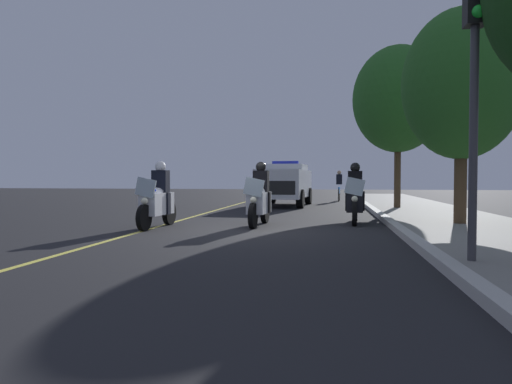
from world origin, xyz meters
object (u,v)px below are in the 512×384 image
cyclist_background (339,186)px  traffic_light (475,45)px  police_motorcycle_trailing (355,198)px  tree_far_back (398,99)px  police_suv (285,183)px  tree_mid_block (462,84)px  police_motorcycle_lead_right (259,200)px  police_motorcycle_lead_left (158,201)px

cyclist_background → traffic_light: bearing=4.6°
cyclist_background → traffic_light: (18.71, 1.52, 2.31)m
police_motorcycle_trailing → tree_far_back: bearing=161.1°
police_suv → cyclist_background: (-4.71, 2.53, -0.22)m
traffic_light → tree_mid_block: (-5.70, 1.34, 0.55)m
police_motorcycle_trailing → tree_far_back: 7.07m
police_motorcycle_trailing → traffic_light: (6.28, 1.31, 2.45)m
police_suv → traffic_light: traffic_light is taller
police_motorcycle_lead_right → cyclist_background: police_motorcycle_lead_right is taller
traffic_light → tree_mid_block: size_ratio=0.75×
police_motorcycle_trailing → cyclist_background: police_motorcycle_trailing is taller
police_motorcycle_lead_left → cyclist_background: size_ratio=1.22×
police_motorcycle_lead_right → traffic_light: bearing=36.7°
police_suv → traffic_light: 14.72m
police_suv → traffic_light: size_ratio=1.19×
police_motorcycle_trailing → traffic_light: 6.87m
police_motorcycle_lead_left → police_suv: size_ratio=0.43×
police_motorcycle_lead_right → tree_mid_block: bearing=95.6°
cyclist_background → traffic_light: size_ratio=0.42×
police_motorcycle_lead_left → cyclist_background: bearing=161.4°
police_motorcycle_lead_left → police_suv: bearing=166.5°
police_suv → tree_mid_block: 10.23m
police_motorcycle_lead_left → traffic_light: bearing=56.2°
police_motorcycle_trailing → police_motorcycle_lead_right: bearing=-67.0°
police_motorcycle_lead_right → cyclist_background: 13.72m
tree_mid_block → tree_far_back: 6.36m
tree_mid_block → police_suv: bearing=-147.0°
police_motorcycle_trailing → cyclist_background: size_ratio=1.22×
police_suv → traffic_light: bearing=16.1°
police_suv → police_motorcycle_lead_left: bearing=-13.5°
cyclist_background → police_motorcycle_lead_left: bearing=-18.6°
police_motorcycle_lead_left → police_motorcycle_trailing: same height
cyclist_background → tree_far_back: bearing=17.8°
police_motorcycle_trailing → tree_mid_block: 4.05m
police_motorcycle_trailing → cyclist_background: 12.43m
police_motorcycle_lead_right → tree_mid_block: size_ratio=0.39×
police_motorcycle_lead_left → police_motorcycle_trailing: (-2.01, 5.07, 0.00)m
traffic_light → police_suv: bearing=-163.9°
police_suv → tree_far_back: (2.01, 4.68, 3.33)m
police_motorcycle_lead_left → tree_mid_block: (-1.43, 7.73, 3.00)m
cyclist_background → police_motorcycle_lead_right: bearing=-9.9°
tree_mid_block → police_motorcycle_lead_left: bearing=-79.5°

